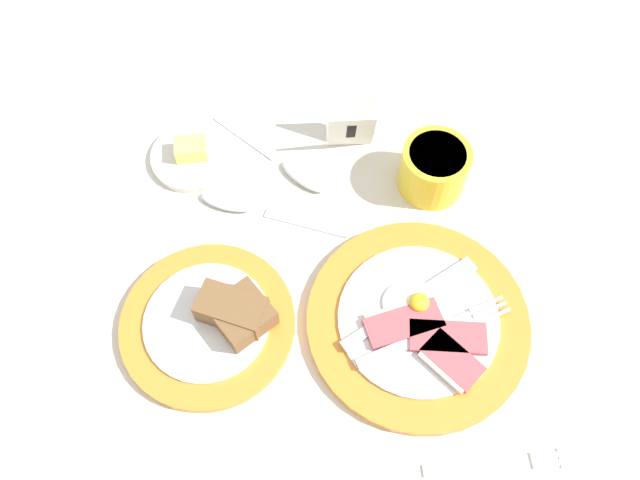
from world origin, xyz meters
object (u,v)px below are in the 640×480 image
object	(u,v)px
sugar_cup	(434,168)
fork_on_cloth	(509,463)
butter_dish	(193,155)
number_card	(350,125)
breakfast_plate	(419,321)
teaspoon_by_saucer	(248,207)
teaspoon_near_cup	(288,165)
bread_plate	(215,320)

from	to	relation	value
sugar_cup	fork_on_cloth	xyz separation A→B (m)	(0.08, -0.34, -0.03)
butter_dish	number_card	distance (m)	0.21
number_card	fork_on_cloth	xyz separation A→B (m)	(0.19, -0.40, -0.04)
breakfast_plate	fork_on_cloth	xyz separation A→B (m)	(0.10, -0.14, -0.01)
number_card	fork_on_cloth	distance (m)	0.44
sugar_cup	teaspoon_by_saucer	size ratio (longest dim) A/B	0.44
teaspoon_by_saucer	teaspoon_near_cup	size ratio (longest dim) A/B	1.14
teaspoon_near_cup	fork_on_cloth	xyz separation A→B (m)	(0.27, -0.35, -0.00)
butter_dish	number_card	world-z (taller)	number_card
teaspoon_by_saucer	number_card	bearing A→B (deg)	-125.03
teaspoon_by_saucer	breakfast_plate	bearing A→B (deg)	159.07
breakfast_plate	number_card	distance (m)	0.27
sugar_cup	bread_plate	bearing A→B (deg)	-138.56
bread_plate	sugar_cup	xyz separation A→B (m)	(0.24, 0.21, 0.02)
bread_plate	sugar_cup	size ratio (longest dim) A/B	2.34
butter_dish	teaspoon_near_cup	bearing A→B (deg)	-1.90
sugar_cup	teaspoon_near_cup	size ratio (longest dim) A/B	0.50
bread_plate	number_card	xyz separation A→B (m)	(0.14, 0.27, 0.02)
bread_plate	number_card	bearing A→B (deg)	63.46
sugar_cup	fork_on_cloth	world-z (taller)	sugar_cup
sugar_cup	teaspoon_near_cup	xyz separation A→B (m)	(-0.18, 0.01, -0.03)
teaspoon_near_cup	number_card	bearing A→B (deg)	66.87
bread_plate	number_card	size ratio (longest dim) A/B	2.70
sugar_cup	teaspoon_by_saucer	bearing A→B (deg)	-165.72
number_card	teaspoon_by_saucer	world-z (taller)	number_card
number_card	fork_on_cloth	world-z (taller)	number_card
number_card	teaspoon_by_saucer	size ratio (longest dim) A/B	0.38
teaspoon_by_saucer	fork_on_cloth	bearing A→B (deg)	149.32
teaspoon_by_saucer	bread_plate	bearing A→B (deg)	96.27
bread_plate	sugar_cup	distance (m)	0.32
breakfast_plate	teaspoon_near_cup	xyz separation A→B (m)	(-0.17, 0.20, -0.00)
breakfast_plate	fork_on_cloth	bearing A→B (deg)	-56.64
sugar_cup	number_card	xyz separation A→B (m)	(-0.11, 0.06, 0.00)
sugar_cup	butter_dish	xyz separation A→B (m)	(-0.31, 0.01, -0.03)
breakfast_plate	butter_dish	bearing A→B (deg)	145.03
number_card	fork_on_cloth	size ratio (longest dim) A/B	0.40
butter_dish	fork_on_cloth	size ratio (longest dim) A/B	0.59
number_card	bread_plate	bearing A→B (deg)	-124.15
bread_plate	fork_on_cloth	bearing A→B (deg)	-21.06
breakfast_plate	teaspoon_by_saucer	bearing A→B (deg)	147.55
breakfast_plate	bread_plate	bearing A→B (deg)	-175.11
bread_plate	fork_on_cloth	distance (m)	0.35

